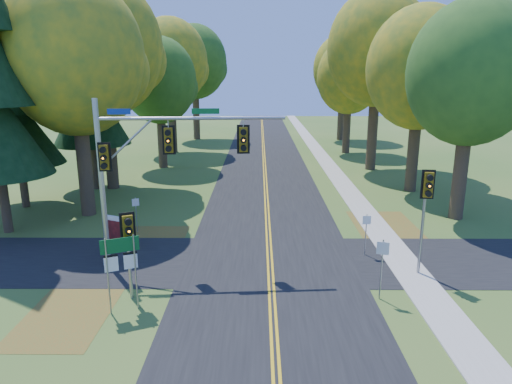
{
  "coord_description": "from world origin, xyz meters",
  "views": [
    {
      "loc": [
        -0.51,
        -18.0,
        8.5
      ],
      "look_at": [
        -0.66,
        2.56,
        3.2
      ],
      "focal_mm": 32.0,
      "sensor_mm": 36.0,
      "label": 1
    }
  ],
  "objects_px": {
    "info_kiosk": "(114,233)",
    "traffic_mast": "(147,161)",
    "route_sign_cluster": "(121,259)",
    "east_signal_pole": "(426,196)"
  },
  "relations": [
    {
      "from": "info_kiosk",
      "to": "traffic_mast",
      "type": "bearing_deg",
      "value": -13.0
    },
    {
      "from": "info_kiosk",
      "to": "route_sign_cluster",
      "type": "bearing_deg",
      "value": -45.45
    },
    {
      "from": "traffic_mast",
      "to": "east_signal_pole",
      "type": "distance_m",
      "value": 11.99
    },
    {
      "from": "east_signal_pole",
      "to": "traffic_mast",
      "type": "bearing_deg",
      "value": -179.26
    },
    {
      "from": "traffic_mast",
      "to": "info_kiosk",
      "type": "xyz_separation_m",
      "value": [
        -2.3,
        1.77,
        -3.98
      ]
    },
    {
      "from": "traffic_mast",
      "to": "east_signal_pole",
      "type": "bearing_deg",
      "value": -9.65
    },
    {
      "from": "east_signal_pole",
      "to": "info_kiosk",
      "type": "bearing_deg",
      "value": 174.63
    },
    {
      "from": "traffic_mast",
      "to": "info_kiosk",
      "type": "distance_m",
      "value": 4.92
    },
    {
      "from": "traffic_mast",
      "to": "info_kiosk",
      "type": "height_order",
      "value": "traffic_mast"
    },
    {
      "from": "traffic_mast",
      "to": "route_sign_cluster",
      "type": "xyz_separation_m",
      "value": [
        -0.1,
        -4.31,
        -2.79
      ]
    }
  ]
}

